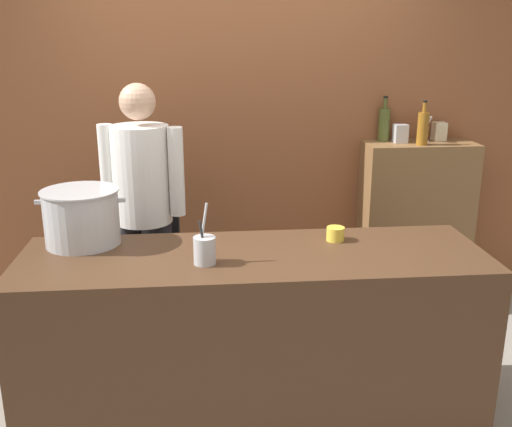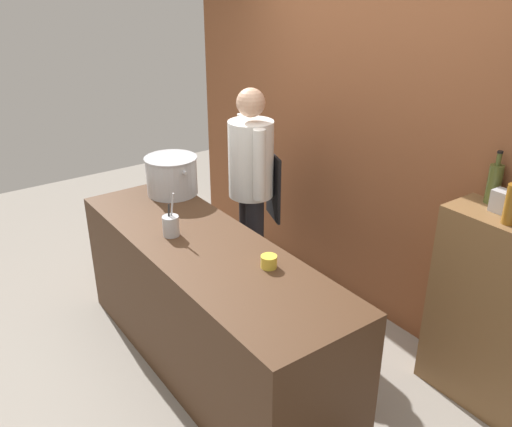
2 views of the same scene
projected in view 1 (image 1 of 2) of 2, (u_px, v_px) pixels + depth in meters
ground_plane at (254, 412)px, 3.09m from camera, size 8.00×8.00×0.00m
brick_back_panel at (236, 99)px, 3.99m from camera, size 4.40×0.10×3.00m
prep_counter at (254, 337)px, 2.96m from camera, size 2.27×0.70×0.90m
bar_cabinet at (414, 227)px, 4.16m from camera, size 0.76×0.32×1.21m
chef at (144, 201)px, 3.49m from camera, size 0.50×0.40×1.66m
stockpot_large at (82, 217)px, 2.93m from camera, size 0.44×0.39×0.28m
utensil_crock at (205, 250)px, 2.69m from camera, size 0.10×0.10×0.29m
butter_jar at (335, 234)px, 3.00m from camera, size 0.09×0.09×0.07m
wine_bottle_olive at (384, 124)px, 4.03m from camera, size 0.08×0.08×0.31m
wine_bottle_amber at (423, 128)px, 3.88m from camera, size 0.07×0.07×0.29m
wine_glass_short at (426, 125)px, 3.99m from camera, size 0.08×0.08×0.17m
spice_tin_cream at (439, 131)px, 4.06m from camera, size 0.08×0.08×0.13m
spice_tin_silver at (400, 133)px, 3.98m from camera, size 0.09×0.09×0.12m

